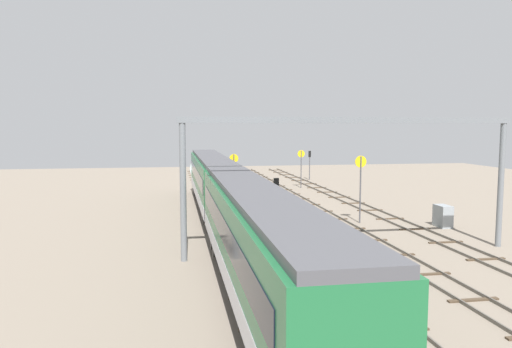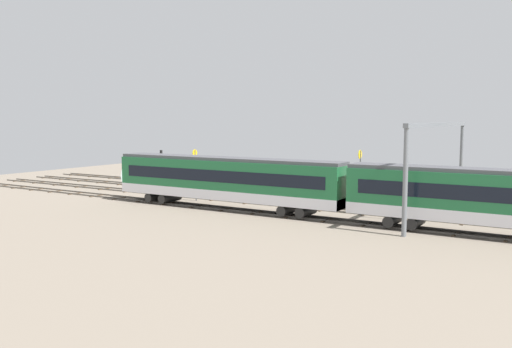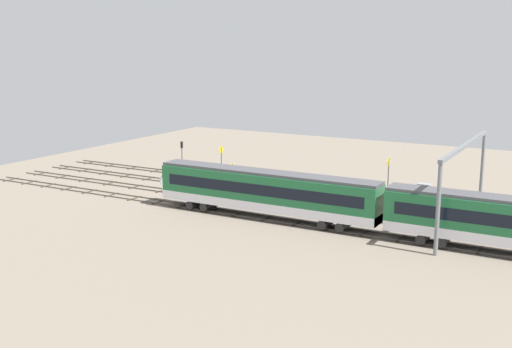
% 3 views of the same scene
% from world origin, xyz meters
% --- Properties ---
extents(ground_plane, '(99.57, 99.57, 0.00)m').
position_xyz_m(ground_plane, '(0.00, 0.00, 0.00)').
color(ground_plane, gray).
extents(track_near_foreground, '(83.57, 2.40, 0.16)m').
position_xyz_m(track_near_foreground, '(0.00, -7.10, 0.07)').
color(track_near_foreground, '#59544C').
rests_on(track_near_foreground, ground).
extents(track_second_near, '(83.57, 2.40, 0.16)m').
position_xyz_m(track_second_near, '(-0.00, -2.37, 0.07)').
color(track_second_near, '#59544C').
rests_on(track_second_near, ground).
extents(track_middle, '(83.57, 2.40, 0.16)m').
position_xyz_m(track_middle, '(0.00, 2.37, 0.07)').
color(track_middle, '#59544C').
rests_on(track_middle, ground).
extents(track_with_train, '(83.57, 2.40, 0.16)m').
position_xyz_m(track_with_train, '(-0.00, 7.10, 0.07)').
color(track_with_train, '#59544C').
rests_on(track_with_train, ground).
extents(train, '(50.40, 3.24, 4.80)m').
position_xyz_m(train, '(-9.91, 7.10, 2.66)').
color(train, '#1E6638').
rests_on(train, ground).
extents(overhead_gantry, '(0.40, 20.57, 8.23)m').
position_xyz_m(overhead_gantry, '(-16.08, 0.11, 6.35)').
color(overhead_gantry, slate).
rests_on(overhead_gantry, ground).
extents(speed_sign_near_foreground, '(0.14, 0.95, 4.77)m').
position_xyz_m(speed_sign_near_foreground, '(7.57, 4.25, 3.14)').
color(speed_sign_near_foreground, '#4C4C51').
rests_on(speed_sign_near_foreground, ground).
extents(speed_sign_mid_trackside, '(0.14, 0.90, 4.74)m').
position_xyz_m(speed_sign_mid_trackside, '(15.01, -5.14, 3.09)').
color(speed_sign_mid_trackside, '#4C4C51').
rests_on(speed_sign_mid_trackside, ground).
extents(speed_sign_far_trackside, '(0.14, 0.93, 5.38)m').
position_xyz_m(speed_sign_far_trackside, '(-7.31, -4.01, 3.49)').
color(speed_sign_far_trackside, '#4C4C51').
rests_on(speed_sign_far_trackside, ground).
extents(signal_light_trackside_approach, '(0.31, 0.32, 4.38)m').
position_xyz_m(signal_light_trackside_approach, '(-13.31, 4.11, 2.88)').
color(signal_light_trackside_approach, '#4C4C51').
rests_on(signal_light_trackside_approach, ground).
extents(signal_light_trackside_departure, '(0.31, 0.32, 4.20)m').
position_xyz_m(signal_light_trackside_departure, '(23.87, -8.78, 2.77)').
color(signal_light_trackside_departure, '#4C4C51').
rests_on(signal_light_trackside_departure, ground).
extents(relay_cabinet, '(1.54, 0.90, 1.68)m').
position_xyz_m(relay_cabinet, '(-9.89, -9.69, 0.84)').
color(relay_cabinet, gray).
rests_on(relay_cabinet, ground).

